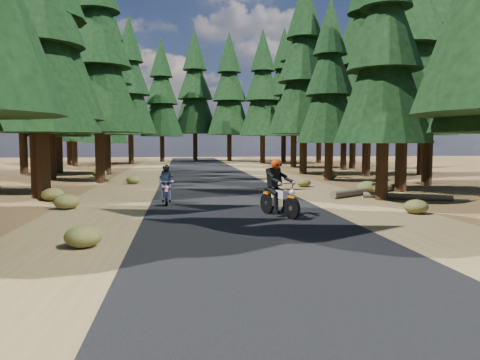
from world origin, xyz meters
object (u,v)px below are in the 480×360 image
(log_near, at_px, (372,190))
(rider_follow, at_px, (166,191))
(rider_lead, at_px, (279,197))
(log_far, at_px, (407,196))

(log_near, bearing_deg, rider_follow, 159.13)
(rider_lead, bearing_deg, log_far, -173.04)
(rider_follow, bearing_deg, rider_lead, 134.55)
(log_near, relative_size, rider_follow, 3.60)
(rider_lead, distance_m, rider_follow, 4.88)
(rider_lead, bearing_deg, rider_follow, -67.51)
(log_far, distance_m, rider_lead, 7.03)
(log_near, relative_size, rider_lead, 2.89)
(log_far, bearing_deg, rider_lead, -120.50)
(log_near, height_order, rider_lead, rider_lead)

